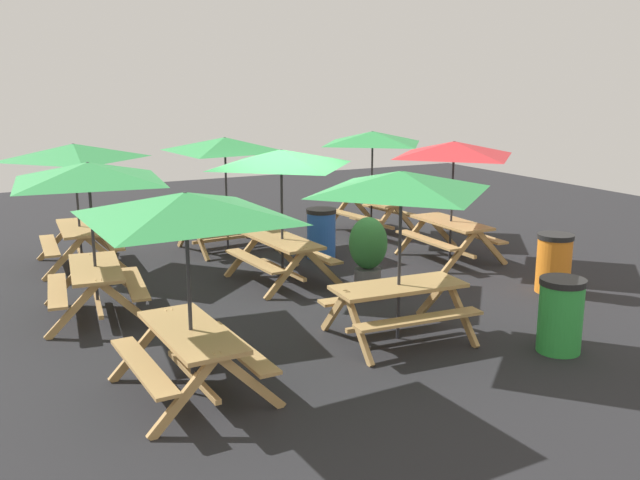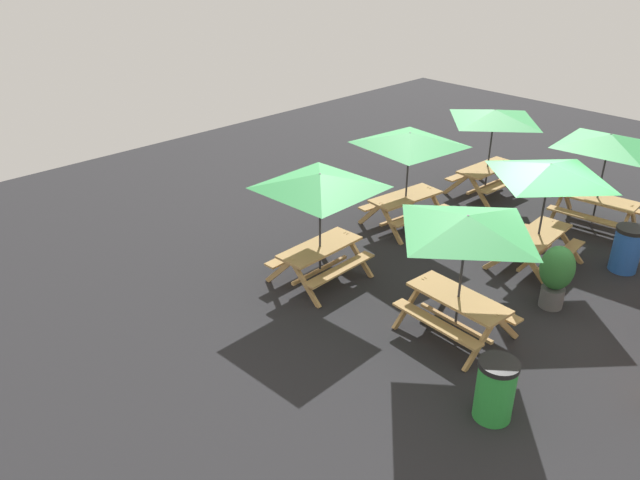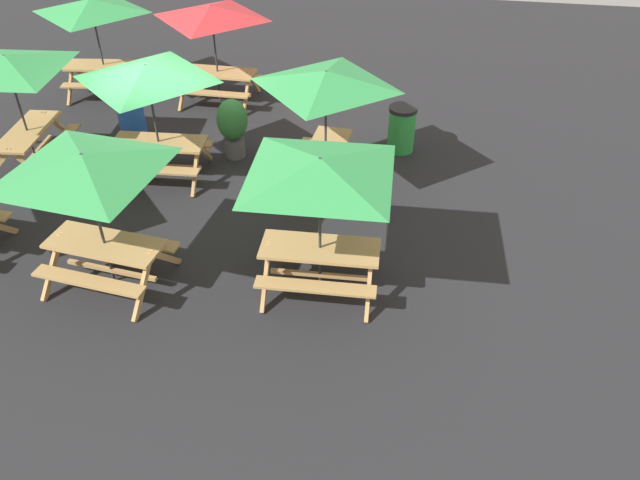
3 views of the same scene
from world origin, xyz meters
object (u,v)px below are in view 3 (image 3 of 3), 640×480
trash_bin_orange (323,86)px  trash_bin_green (402,129)px  picnic_table_5 (8,71)px  picnic_table_6 (86,173)px  picnic_table_0 (92,13)px  potted_plant_0 (233,125)px  picnic_table_4 (326,88)px  picnic_table_1 (320,177)px  picnic_table_2 (212,19)px  trash_bin_blue (132,118)px  picnic_table_7 (148,81)px

trash_bin_orange → trash_bin_green: bearing=136.9°
picnic_table_5 → picnic_table_6: 4.48m
picnic_table_6 → trash_bin_green: picnic_table_6 is taller
picnic_table_0 → potted_plant_0: 4.84m
picnic_table_0 → trash_bin_orange: picnic_table_0 is taller
trash_bin_green → picnic_table_5: bearing=14.5°
picnic_table_0 → picnic_table_4: (-6.01, 3.20, 0.00)m
picnic_table_1 → picnic_table_2: bearing=-62.8°
picnic_table_4 → picnic_table_1: bearing=11.5°
picnic_table_1 → picnic_table_6: size_ratio=1.01×
picnic_table_0 → picnic_table_4: same height
trash_bin_blue → picnic_table_2: bearing=-120.4°
picnic_table_0 → picnic_table_1: bearing=128.0°
picnic_table_6 → potted_plant_0: size_ratio=2.23×
picnic_table_2 → picnic_table_6: same height
picnic_table_4 → trash_bin_green: 2.57m
picnic_table_4 → potted_plant_0: (2.05, -0.74, -1.27)m
picnic_table_1 → potted_plant_0: size_ratio=2.24×
picnic_table_0 → trash_bin_blue: (-1.59, 2.10, -1.49)m
picnic_table_2 → picnic_table_7: bearing=89.2°
picnic_table_1 → trash_bin_orange: 6.73m
picnic_table_7 → trash_bin_blue: size_ratio=2.38×
picnic_table_1 → picnic_table_4: (0.42, -3.01, 0.00)m
picnic_table_1 → picnic_table_5: size_ratio=1.00×
picnic_table_7 → trash_bin_green: (-4.57, -1.87, -1.49)m
picnic_table_4 → picnic_table_7: bearing=-81.7°
picnic_table_6 → trash_bin_green: 6.73m
picnic_table_6 → picnic_table_7: bearing=-76.2°
picnic_table_2 → picnic_table_4: 4.54m
picnic_table_6 → picnic_table_4: bearing=-122.6°
picnic_table_6 → trash_bin_orange: (-2.18, -6.93, -1.49)m
picnic_table_5 → picnic_table_6: bearing=38.9°
picnic_table_7 → picnic_table_4: bearing=-179.4°
trash_bin_green → trash_bin_orange: bearing=-43.1°
picnic_table_2 → trash_bin_green: (-4.50, 1.66, -1.49)m
picnic_table_1 → potted_plant_0: 4.67m
picnic_table_0 → picnic_table_2: size_ratio=1.00×
picnic_table_7 → trash_bin_orange: 4.78m
picnic_table_0 → trash_bin_green: bearing=159.8°
picnic_table_1 → picnic_table_4: same height
picnic_table_7 → trash_bin_blue: bearing=-53.1°
picnic_table_0 → trash_bin_orange: bearing=174.9°
picnic_table_5 → picnic_table_6: size_ratio=1.00×
picnic_table_7 → potted_plant_0: (-1.18, -1.01, -1.27)m
picnic_table_6 → potted_plant_0: (-0.78, -4.21, -1.27)m
picnic_table_6 → picnic_table_2: bearing=-80.6°
picnic_table_5 → trash_bin_blue: (-1.56, -1.38, -1.49)m
picnic_table_4 → trash_bin_orange: (0.65, -3.47, -1.49)m
picnic_table_0 → trash_bin_blue: bearing=119.1°
picnic_table_4 → picnic_table_6: (2.83, 3.46, 0.00)m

